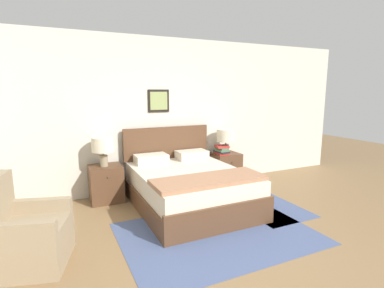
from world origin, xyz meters
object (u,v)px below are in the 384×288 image
at_px(bed, 189,187).
at_px(table_lamp_near_window, 103,146).
at_px(armchair, 24,236).
at_px(nightstand_near_window, 106,184).
at_px(nightstand_by_door, 225,168).
at_px(table_lamp_by_door, 226,136).

bearing_deg(bed, table_lamp_near_window, 146.84).
xyz_separation_m(armchair, nightstand_near_window, (1.03, 1.45, -0.02)).
distance_m(armchair, nightstand_by_door, 3.51).
height_order(armchair, nightstand_near_window, armchair).
xyz_separation_m(bed, table_lamp_near_window, (-1.11, 0.72, 0.59)).
distance_m(nightstand_near_window, nightstand_by_door, 2.18).
bearing_deg(armchair, nightstand_near_window, 160.50).
distance_m(armchair, table_lamp_near_window, 1.84).
bearing_deg(bed, nightstand_by_door, 34.36).
bearing_deg(nightstand_by_door, nightstand_near_window, 180.00).
xyz_separation_m(bed, nightstand_near_window, (-1.09, 0.74, -0.02)).
bearing_deg(table_lamp_by_door, armchair, -155.87).
bearing_deg(armchair, table_lamp_near_window, 160.62).
xyz_separation_m(nightstand_near_window, table_lamp_near_window, (-0.02, -0.02, 0.61)).
height_order(nightstand_by_door, table_lamp_by_door, table_lamp_by_door).
bearing_deg(bed, armchair, -161.59).
bearing_deg(nightstand_by_door, armchair, -155.67).
relative_size(table_lamp_near_window, table_lamp_by_door, 1.00).
relative_size(nightstand_by_door, table_lamp_by_door, 1.26).
xyz_separation_m(nightstand_by_door, table_lamp_by_door, (-0.02, -0.02, 0.61)).
bearing_deg(nightstand_near_window, armchair, -125.36).
distance_m(table_lamp_near_window, table_lamp_by_door, 2.18).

